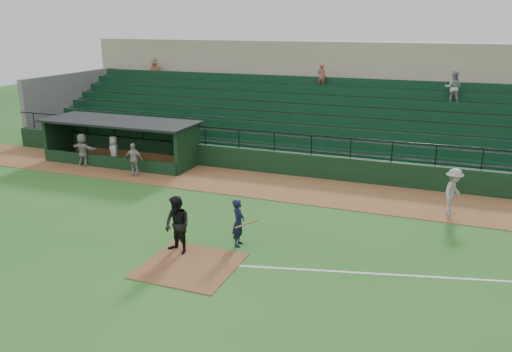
% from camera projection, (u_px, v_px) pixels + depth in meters
% --- Properties ---
extents(ground, '(90.00, 90.00, 0.00)m').
position_uv_depth(ground, '(204.00, 254.00, 17.73)').
color(ground, '#275D1E').
rests_on(ground, ground).
extents(warning_track, '(40.00, 4.00, 0.03)m').
position_uv_depth(warning_track, '(278.00, 187.00, 24.87)').
color(warning_track, brown).
rests_on(warning_track, ground).
extents(home_plate_dirt, '(3.00, 3.00, 0.03)m').
position_uv_depth(home_plate_dirt, '(190.00, 266.00, 16.84)').
color(home_plate_dirt, brown).
rests_on(home_plate_dirt, ground).
extents(foul_line, '(17.49, 4.44, 0.01)m').
position_uv_depth(foul_line, '(450.00, 278.00, 16.04)').
color(foul_line, white).
rests_on(foul_line, ground).
extents(stadium_structure, '(38.00, 13.08, 6.40)m').
position_uv_depth(stadium_structure, '(323.00, 112.00, 31.76)').
color(stadium_structure, black).
rests_on(stadium_structure, ground).
extents(dugout, '(8.90, 3.20, 2.42)m').
position_uv_depth(dugout, '(126.00, 138.00, 29.25)').
color(dugout, black).
rests_on(dugout, ground).
extents(batter_at_plate, '(1.04, 0.71, 1.74)m').
position_uv_depth(batter_at_plate, '(238.00, 223.00, 18.15)').
color(batter_at_plate, black).
rests_on(batter_at_plate, ground).
extents(umpire, '(1.20, 1.07, 2.05)m').
position_uv_depth(umpire, '(177.00, 225.00, 17.51)').
color(umpire, black).
rests_on(umpire, ground).
extents(runner, '(1.10, 1.43, 1.95)m').
position_uv_depth(runner, '(453.00, 192.00, 21.03)').
color(runner, '#9F9A95').
rests_on(runner, warning_track).
extents(dugout_player_a, '(1.07, 0.57, 1.73)m').
position_uv_depth(dugout_player_a, '(134.00, 160.00, 26.35)').
color(dugout_player_a, '#A39E98').
rests_on(dugout_player_a, warning_track).
extents(dugout_player_b, '(0.98, 0.95, 1.70)m').
position_uv_depth(dugout_player_b, '(114.00, 151.00, 28.06)').
color(dugout_player_b, '#ADA8A2').
rests_on(dugout_player_b, warning_track).
extents(dugout_player_c, '(1.74, 0.72, 1.83)m').
position_uv_depth(dugout_player_c, '(83.00, 150.00, 28.21)').
color(dugout_player_c, '#9E9894').
rests_on(dugout_player_c, warning_track).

